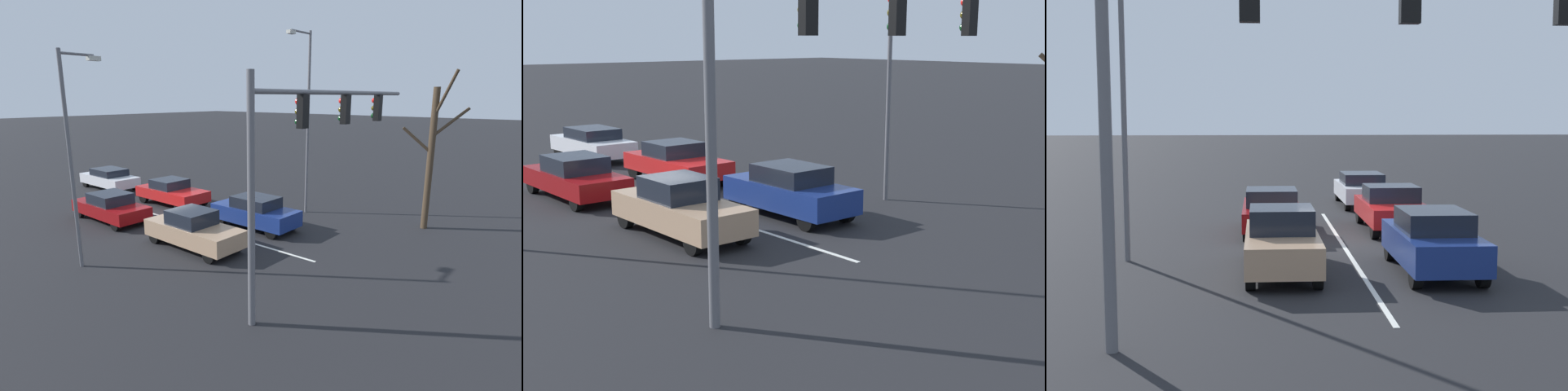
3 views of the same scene
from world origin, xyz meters
The scene contains 11 objects.
ground_plane centered at (0.00, 0.00, 0.00)m, with size 240.00×240.00×0.00m, color black.
lane_stripe_left_divider centered at (0.00, 1.58, 0.01)m, with size 0.12×15.16×0.01m, color silver.
car_navy_leftlane_front centered at (-1.72, 4.67, 0.79)m, with size 1.76×4.28×1.54m.
car_tan_midlane_front centered at (1.91, 4.41, 0.77)m, with size 1.73×4.50×1.59m.
car_maroon_midlane_second centered at (2.05, -1.74, 0.72)m, with size 1.83×4.52×1.43m.
car_red_leftlane_second centered at (-1.93, -1.93, 0.76)m, with size 1.93×4.51×1.48m.
car_white_leftlane_third centered at (-1.87, -8.60, 0.73)m, with size 1.87×4.60×1.39m.
traffic_signal_gantry centered at (1.89, 10.14, 4.97)m, with size 9.24×0.37×6.76m.
street_lamp_right_shoulder centered at (5.74, 2.72, 4.39)m, with size 1.50×0.24×7.68m.
street_lamp_left_shoulder centered at (-5.38, 5.00, 5.28)m, with size 1.92×0.24×9.31m.
bare_tree_near centered at (-6.86, 10.93, 3.58)m, with size 1.80×2.46×7.26m.
Camera 1 is at (12.41, 16.81, 6.11)m, focal length 28.00 mm.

